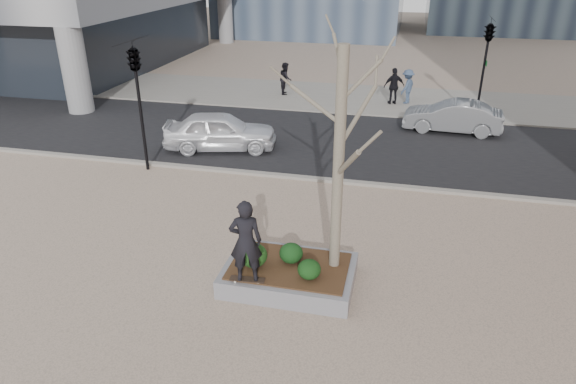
% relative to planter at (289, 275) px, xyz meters
% --- Properties ---
extents(ground, '(120.00, 120.00, 0.00)m').
position_rel_planter_xyz_m(ground, '(-1.00, 0.00, -0.23)').
color(ground, tan).
rests_on(ground, ground).
extents(street, '(60.00, 8.00, 0.02)m').
position_rel_planter_xyz_m(street, '(-1.00, 10.00, -0.21)').
color(street, black).
rests_on(street, ground).
extents(far_sidewalk, '(60.00, 6.00, 0.02)m').
position_rel_planter_xyz_m(far_sidewalk, '(-1.00, 17.00, -0.21)').
color(far_sidewalk, gray).
rests_on(far_sidewalk, ground).
extents(planter, '(3.00, 2.00, 0.45)m').
position_rel_planter_xyz_m(planter, '(0.00, 0.00, 0.00)').
color(planter, gray).
rests_on(planter, ground).
extents(planter_mulch, '(2.70, 1.70, 0.04)m').
position_rel_planter_xyz_m(planter_mulch, '(0.00, 0.00, 0.25)').
color(planter_mulch, '#382314').
rests_on(planter_mulch, planter).
extents(sycamore_tree, '(2.80, 2.80, 6.60)m').
position_rel_planter_xyz_m(sycamore_tree, '(1.00, 0.30, 3.56)').
color(sycamore_tree, gray).
rests_on(sycamore_tree, planter_mulch).
extents(shrub_left, '(0.65, 0.65, 0.55)m').
position_rel_planter_xyz_m(shrub_left, '(-0.81, -0.19, 0.54)').
color(shrub_left, '#103411').
rests_on(shrub_left, planter_mulch).
extents(shrub_middle, '(0.55, 0.55, 0.47)m').
position_rel_planter_xyz_m(shrub_middle, '(0.00, 0.16, 0.50)').
color(shrub_middle, '#103413').
rests_on(shrub_middle, planter_mulch).
extents(shrub_right, '(0.52, 0.52, 0.44)m').
position_rel_planter_xyz_m(shrub_right, '(0.54, -0.38, 0.49)').
color(shrub_right, black).
rests_on(shrub_right, planter_mulch).
extents(skateboard, '(0.80, 0.27, 0.08)m').
position_rel_planter_xyz_m(skateboard, '(-0.77, -0.79, 0.26)').
color(skateboard, black).
rests_on(skateboard, planter).
extents(skateboarder, '(0.79, 0.62, 1.93)m').
position_rel_planter_xyz_m(skateboarder, '(-0.77, -0.79, 1.26)').
color(skateboarder, black).
rests_on(skateboarder, skateboard).
extents(police_car, '(4.61, 2.73, 1.47)m').
position_rel_planter_xyz_m(police_car, '(-4.64, 8.13, 0.53)').
color(police_car, white).
rests_on(police_car, street).
extents(car_silver, '(4.14, 1.66, 1.34)m').
position_rel_planter_xyz_m(car_silver, '(4.26, 12.40, 0.46)').
color(car_silver, gray).
rests_on(car_silver, street).
extents(pedestrian_a, '(0.80, 0.94, 1.68)m').
position_rel_planter_xyz_m(pedestrian_a, '(-4.15, 17.01, 0.64)').
color(pedestrian_a, black).
rests_on(pedestrian_a, far_sidewalk).
extents(pedestrian_b, '(1.02, 1.26, 1.71)m').
position_rel_planter_xyz_m(pedestrian_b, '(2.27, 16.58, 0.65)').
color(pedestrian_b, '#3E516F').
rests_on(pedestrian_b, far_sidewalk).
extents(pedestrian_c, '(1.14, 0.79, 1.80)m').
position_rel_planter_xyz_m(pedestrian_c, '(1.61, 16.30, 0.70)').
color(pedestrian_c, black).
rests_on(pedestrian_c, far_sidewalk).
extents(traffic_light_near, '(0.60, 2.48, 4.50)m').
position_rel_planter_xyz_m(traffic_light_near, '(-6.50, 5.60, 2.02)').
color(traffic_light_near, black).
rests_on(traffic_light_near, ground).
extents(traffic_light_far, '(0.60, 2.48, 4.50)m').
position_rel_planter_xyz_m(traffic_light_far, '(5.50, 14.60, 2.02)').
color(traffic_light_far, black).
rests_on(traffic_light_far, ground).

